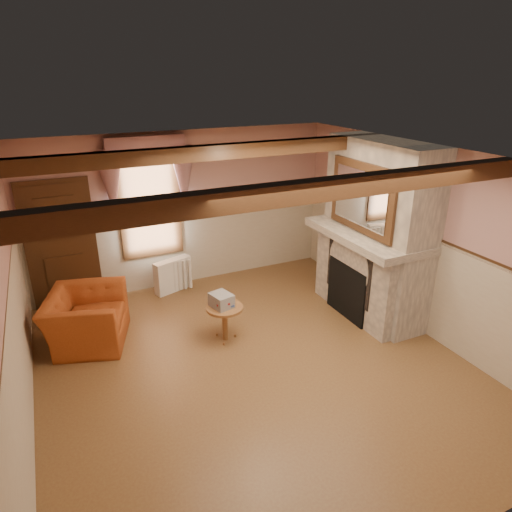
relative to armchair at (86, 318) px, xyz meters
name	(u,v)px	position (x,y,z in m)	size (l,w,h in m)	color
floor	(253,365)	(1.95, -1.57, -0.38)	(5.50, 6.00, 0.01)	brown
ceiling	(253,159)	(1.95, -1.57, 2.42)	(5.50, 6.00, 0.01)	silver
wall_back	(183,210)	(1.95, 1.43, 1.02)	(5.50, 0.02, 2.80)	tan
wall_front	(433,431)	(1.95, -4.57, 1.02)	(5.50, 0.02, 2.80)	tan
wall_left	(7,319)	(-0.80, -1.57, 1.02)	(0.02, 6.00, 2.80)	tan
wall_right	(421,240)	(4.70, -1.57, 1.02)	(0.02, 6.00, 2.80)	tan
wainscot	(253,317)	(1.95, -1.57, 0.37)	(5.50, 6.00, 1.50)	#C1B39B
chair_rail	(253,264)	(1.95, -1.57, 1.12)	(5.50, 6.00, 0.08)	black
firebox	(350,290)	(3.95, -0.97, 0.07)	(0.20, 0.95, 0.90)	black
armchair	(86,318)	(0.00, 0.00, 0.00)	(1.18, 1.04, 0.77)	#994219
side_table	(225,323)	(1.85, -0.80, -0.11)	(0.54, 0.54, 0.55)	brown
book_stack	(221,300)	(1.81, -0.78, 0.27)	(0.26, 0.32, 0.20)	#B7AD8C
radiator	(173,275)	(1.59, 1.13, -0.08)	(0.70, 0.18, 0.60)	white
bowl	(378,233)	(4.19, -1.21, 1.08)	(0.38, 0.38, 0.09)	brown
mantel_clock	(339,211)	(4.19, -0.17, 1.14)	(0.14, 0.24, 0.20)	black
oil_lamp	(352,215)	(4.19, -0.54, 1.18)	(0.11, 0.11, 0.28)	gold
candle_red	(396,239)	(4.19, -1.59, 1.12)	(0.06, 0.06, 0.16)	#A6141D
jar_yellow	(384,234)	(4.19, -1.33, 1.10)	(0.06, 0.06, 0.12)	yellow
fireplace	(377,231)	(4.37, -0.97, 1.02)	(0.85, 2.00, 2.80)	gray
mantel	(368,235)	(4.19, -0.97, 0.98)	(1.05, 2.05, 0.12)	gray
overmantel_mirror	(361,198)	(4.01, -0.97, 1.59)	(0.06, 1.44, 1.04)	silver
door	(62,247)	(-0.15, 1.37, 0.67)	(1.10, 0.10, 2.10)	black
window	(149,201)	(1.35, 1.40, 1.27)	(1.06, 0.08, 2.02)	white
window_drapes	(147,167)	(1.35, 1.31, 1.87)	(1.30, 0.14, 1.40)	gray
ceiling_beam_front	(307,191)	(1.95, -2.77, 2.32)	(5.50, 0.18, 0.20)	black
ceiling_beam_back	(216,152)	(1.95, -0.37, 2.32)	(5.50, 0.18, 0.20)	black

